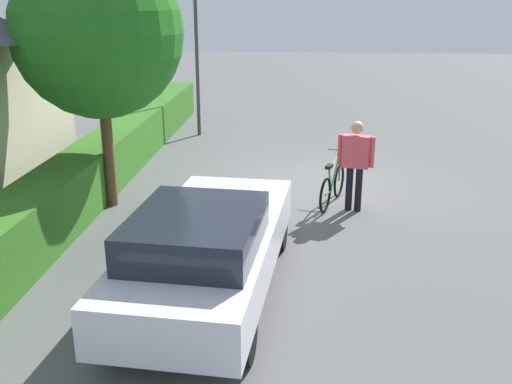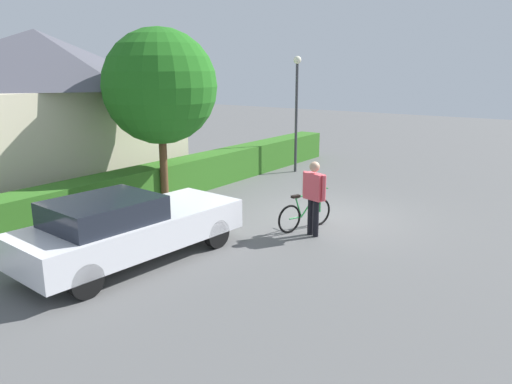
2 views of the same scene
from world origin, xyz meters
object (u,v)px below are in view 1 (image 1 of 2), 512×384
parked_car_near (207,247)px  bicycle (332,186)px  person_rider (356,159)px  street_lamp (196,40)px  tree_kerbside (98,33)px

parked_car_near → bicycle: size_ratio=2.98×
bicycle → person_rider: (-0.31, -0.39, 0.64)m
person_rider → street_lamp: size_ratio=0.42×
street_lamp → bicycle: bearing=-147.5°
person_rider → tree_kerbside: tree_kerbside is taller
street_lamp → tree_kerbside: size_ratio=0.87×
parked_car_near → person_rider: size_ratio=2.73×
bicycle → person_rider: person_rider is taller
parked_car_near → bicycle: bearing=-26.0°
bicycle → street_lamp: size_ratio=0.38×
bicycle → person_rider: 0.81m
street_lamp → tree_kerbside: tree_kerbside is taller
parked_car_near → street_lamp: 9.85m
bicycle → parked_car_near: bearing=154.0°
person_rider → parked_car_near: bearing=147.3°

